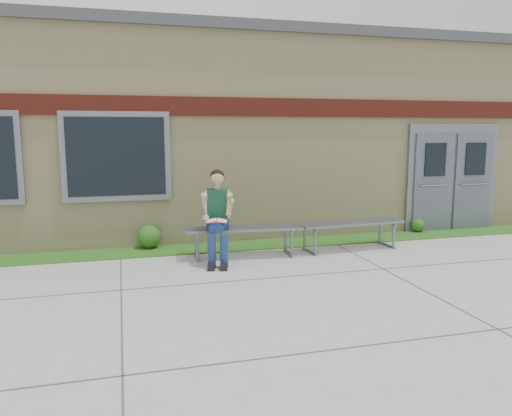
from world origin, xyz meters
name	(u,v)px	position (x,y,z in m)	size (l,w,h in m)	color
ground	(338,283)	(0.00, 0.00, 0.00)	(80.00, 80.00, 0.00)	#9E9E99
grass_strip	(282,243)	(0.00, 2.60, 0.01)	(16.00, 0.80, 0.02)	#2E5316
school_building	(240,133)	(0.00, 5.99, 2.10)	(16.20, 6.22, 4.20)	beige
bench_left	(243,234)	(-0.94, 1.86, 0.40)	(2.05, 0.73, 0.52)	slate
bench_right	(349,228)	(1.06, 1.86, 0.40)	(2.03, 0.69, 0.52)	slate
girl	(218,214)	(-1.43, 1.63, 0.80)	(0.57, 0.96, 1.53)	navy
shrub_mid	(149,237)	(-2.48, 2.85, 0.23)	(0.42, 0.42, 0.42)	#2E5316
shrub_east	(418,225)	(3.14, 2.85, 0.16)	(0.28, 0.28, 0.28)	#2E5316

